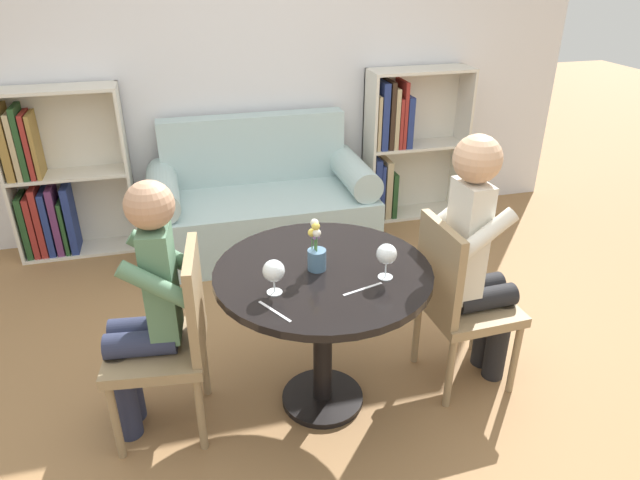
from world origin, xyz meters
TOP-DOWN VIEW (x-y plane):
  - ground_plane at (0.00, 0.00)m, footprint 16.00×16.00m
  - back_wall at (0.00, 2.17)m, footprint 5.20×0.05m
  - round_table at (0.00, 0.00)m, footprint 0.96×0.96m
  - couch at (0.00, 1.75)m, footprint 1.59×0.80m
  - bookshelf_left at (-1.42, 2.01)m, footprint 0.81×0.28m
  - bookshelf_right at (1.19, 2.01)m, footprint 0.81×0.28m
  - chair_left at (-0.67, 0.03)m, footprint 0.47×0.47m
  - chair_right at (0.67, -0.01)m, footprint 0.44×0.44m
  - person_left at (-0.76, 0.05)m, footprint 0.44×0.37m
  - person_right at (0.76, -0.00)m, footprint 0.43×0.35m
  - wine_glass_left at (-0.24, -0.13)m, footprint 0.09×0.09m
  - wine_glass_right at (0.24, -0.13)m, footprint 0.09×0.09m
  - flower_vase at (-0.03, 0.01)m, footprint 0.08×0.08m
  - knife_left_setting at (0.12, -0.20)m, footprint 0.19×0.06m
  - fork_left_setting at (-0.27, -0.27)m, footprint 0.10×0.17m

SIDE VIEW (x-z plane):
  - ground_plane at x=0.00m, z-range 0.00..0.00m
  - couch at x=0.00m, z-range -0.15..0.77m
  - chair_left at x=-0.67m, z-range 0.04..0.94m
  - chair_right at x=0.67m, z-range 0.04..0.94m
  - bookshelf_left at x=-1.42m, z-range -0.06..1.14m
  - bookshelf_right at x=1.19m, z-range 0.00..1.20m
  - round_table at x=0.00m, z-range 0.23..0.98m
  - person_left at x=-0.76m, z-range 0.04..1.25m
  - person_right at x=0.76m, z-range 0.05..1.36m
  - knife_left_setting at x=0.12m, z-range 0.75..0.75m
  - fork_left_setting at x=-0.27m, z-range 0.75..0.75m
  - flower_vase at x=-0.03m, z-range 0.72..0.95m
  - wine_glass_left at x=-0.24m, z-range 0.77..0.92m
  - wine_glass_right at x=0.24m, z-range 0.78..0.94m
  - back_wall at x=0.00m, z-range 0.00..2.70m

